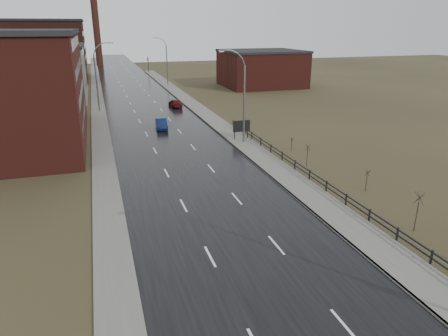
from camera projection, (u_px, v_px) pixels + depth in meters
road at (148, 111)px, 69.11m from camera, size 14.00×300.00×0.06m
sidewalk_right at (245, 145)px, 49.09m from camera, size 3.20×180.00×0.18m
curb_right at (233, 146)px, 48.66m from camera, size 0.16×180.00×0.18m
sidewalk_left at (99, 113)px, 66.77m from camera, size 2.40×260.00×0.12m
warehouse_mid at (42, 72)px, 78.40m from camera, size 16.32×20.40×10.50m
warehouse_far at (32, 51)px, 103.08m from camera, size 26.52×24.48×15.50m
building_right at (262, 68)px, 96.06m from camera, size 18.36×16.32×8.50m
smokestack at (96, 21)px, 143.02m from camera, size 2.70×2.70×30.70m
streetlight_right_mid at (242, 97)px, 48.03m from camera, size 3.36×0.28×11.35m
streetlight_left at (98, 77)px, 66.77m from camera, size 3.36×0.28×11.35m
streetlight_right_far at (166, 61)px, 96.52m from camera, size 3.36×0.28×11.35m
guardrail at (331, 188)px, 34.38m from camera, size 0.10×53.05×1.10m
shrub_c at (417, 211)px, 28.07m from camera, size 0.71×0.75×3.03m
shrub_d at (367, 180)px, 35.16m from camera, size 0.48×0.51×2.02m
shrub_e at (307, 155)px, 41.34m from camera, size 0.58×0.61×2.44m
shrub_f at (292, 144)px, 46.55m from camera, size 0.40×0.42×1.65m
billboard at (241, 127)px, 51.06m from camera, size 2.29×0.17×2.54m
traffic_light_left at (94, 59)px, 119.18m from camera, size 0.58×2.73×5.30m
traffic_light_right at (148, 58)px, 123.73m from camera, size 0.58×2.73×5.30m
car_near at (161, 124)px, 56.63m from camera, size 1.85×4.46×1.43m
car_far at (175, 103)px, 71.68m from camera, size 2.06×4.54×1.51m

